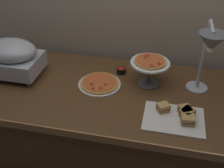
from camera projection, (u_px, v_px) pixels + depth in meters
ground_plane at (107, 165)px, 2.25m from camera, size 8.00×8.00×0.00m
back_wall at (122, 0)px, 1.96m from camera, size 4.40×0.04×2.40m
buffet_table at (107, 131)px, 2.03m from camera, size 1.90×0.84×0.76m
chafing_dish at (12, 56)px, 1.87m from camera, size 0.38×0.28×0.27m
heat_lamp at (209, 48)px, 1.50m from camera, size 0.15×0.32×0.48m
pizza_plate_front at (100, 84)px, 1.85m from camera, size 0.29×0.29×0.03m
pizza_plate_center at (150, 65)px, 1.78m from camera, size 0.26×0.26×0.19m
sandwich_platter at (178, 116)px, 1.57m from camera, size 0.34×0.26×0.06m
sauce_cup_near at (121, 70)px, 1.97m from camera, size 0.07×0.07×0.04m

